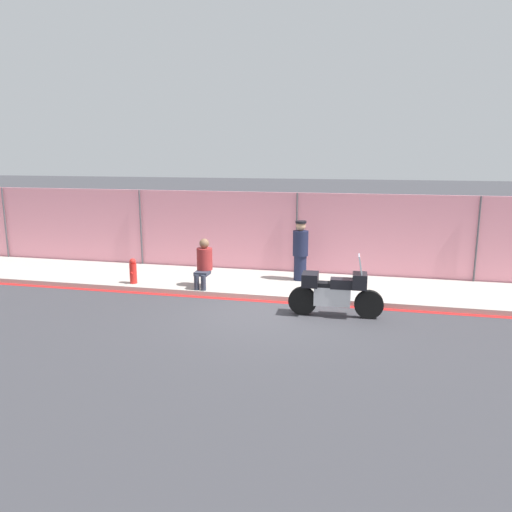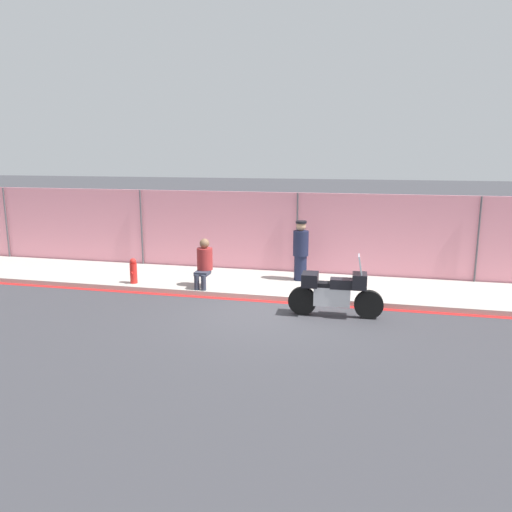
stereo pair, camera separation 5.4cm
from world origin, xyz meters
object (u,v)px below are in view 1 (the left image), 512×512
(motorcycle, at_px, (335,292))
(officer_standing, at_px, (300,250))
(person_seated_on_curb, at_px, (204,261))
(fire_hydrant, at_px, (133,271))

(motorcycle, distance_m, officer_standing, 2.91)
(officer_standing, height_order, person_seated_on_curb, officer_standing)
(person_seated_on_curb, bearing_deg, motorcycle, -20.48)
(officer_standing, bearing_deg, motorcycle, -66.30)
(motorcycle, bearing_deg, fire_hydrant, 165.62)
(motorcycle, bearing_deg, person_seated_on_curb, 157.60)
(fire_hydrant, bearing_deg, person_seated_on_curb, 2.73)
(person_seated_on_curb, relative_size, fire_hydrant, 1.86)
(officer_standing, distance_m, person_seated_on_curb, 2.75)
(fire_hydrant, bearing_deg, officer_standing, 17.51)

